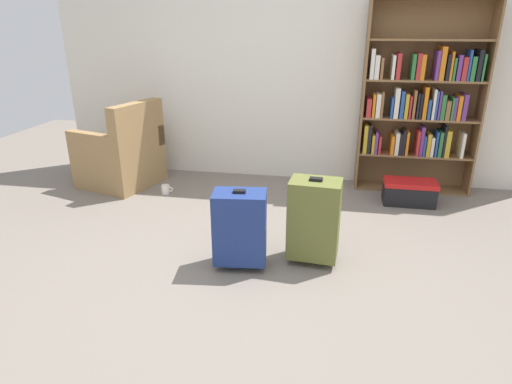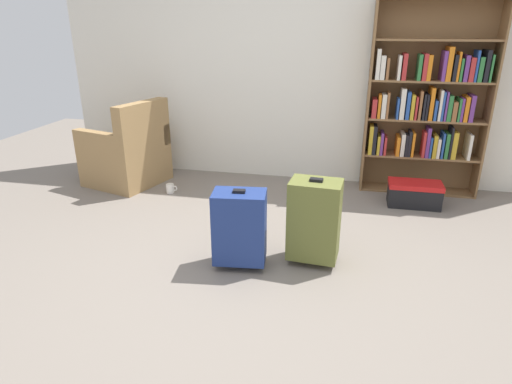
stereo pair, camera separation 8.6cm
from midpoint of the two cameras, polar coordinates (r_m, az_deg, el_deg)
name	(u,v)px [view 2 (the right image)]	position (r m, az deg, el deg)	size (l,w,h in m)	color
ground_plane	(253,282)	(3.01, 0.48, -11.70)	(9.04, 9.04, 0.00)	slate
back_wall	(299,58)	(4.75, 6.25, 17.11)	(5.17, 0.10, 2.60)	silver
bookshelf	(426,103)	(4.65, 21.96, 10.79)	(1.14, 0.27, 1.85)	brown
armchair	(128,155)	(4.87, -15.96, 4.72)	(0.87, 0.87, 0.90)	#9E7A4C
mug	(170,188)	(4.55, -10.64, 0.47)	(0.12, 0.08, 0.10)	white
storage_box	(414,193)	(4.42, 20.58, -0.16)	(0.49, 0.26, 0.24)	black
suitcase_olive	(314,220)	(3.12, 8.43, -3.63)	(0.37, 0.27, 0.65)	brown
suitcase_navy_blue	(240,227)	(3.05, -1.36, -4.62)	(0.39, 0.28, 0.59)	navy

